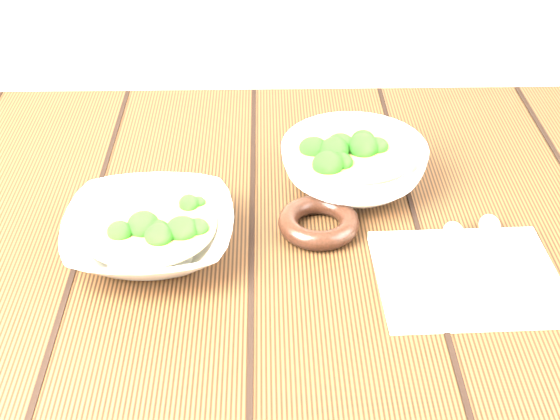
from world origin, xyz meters
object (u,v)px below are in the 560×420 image
at_px(soup_bowl_back, 354,164).
at_px(trivet, 319,222).
at_px(napkin, 467,277).
at_px(table, 270,318).
at_px(soup_bowl_front, 150,233).

bearing_deg(soup_bowl_back, trivet, -117.24).
distance_m(soup_bowl_back, napkin, 0.22).
relative_size(table, soup_bowl_back, 5.12).
distance_m(soup_bowl_front, trivet, 0.20).
bearing_deg(trivet, soup_bowl_back, 62.76).
bearing_deg(table, napkin, -18.39).
xyz_separation_m(table, soup_bowl_front, (-0.14, -0.01, 0.15)).
xyz_separation_m(soup_bowl_front, napkin, (0.35, -0.06, -0.02)).
height_order(soup_bowl_back, napkin, soup_bowl_back).
height_order(table, trivet, trivet).
height_order(table, soup_bowl_back, soup_bowl_back).
distance_m(soup_bowl_back, trivet, 0.11).
relative_size(table, trivet, 12.31).
relative_size(table, napkin, 6.10).
bearing_deg(table, trivet, 21.81).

